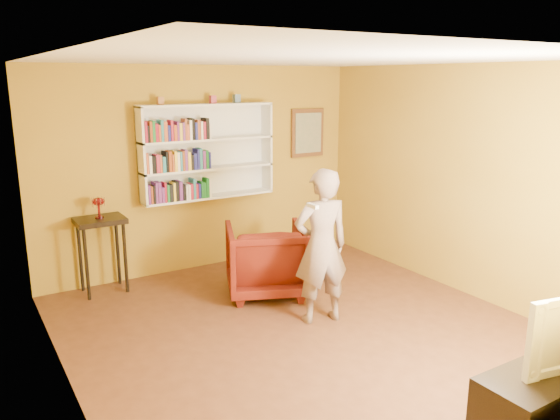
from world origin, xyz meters
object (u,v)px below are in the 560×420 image
Objects in this scene: ruby_lustre at (98,203)px; bookshelf at (206,151)px; armchair at (266,259)px; console_table at (101,231)px; person at (321,246)px.

bookshelf is at bearing 6.24° from ruby_lustre.
armchair is at bearing -81.33° from bookshelf.
ruby_lustre is (0.00, 0.00, 0.34)m from console_table.
person is (1.76, -2.03, -0.28)m from ruby_lustre.
ruby_lustre is at bearing -37.43° from person.
bookshelf is 1.55m from ruby_lustre.
console_table is (-1.46, -0.16, -0.83)m from bookshelf.
console_table is 3.73× the size of ruby_lustre.
bookshelf reaches higher than ruby_lustre.
person reaches higher than ruby_lustre.
armchair is 1.05m from person.
bookshelf is at bearing 6.24° from console_table.
armchair is (0.19, -1.23, -1.17)m from bookshelf.
person is at bearing -82.21° from bookshelf.
bookshelf is 1.93× the size of armchair.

